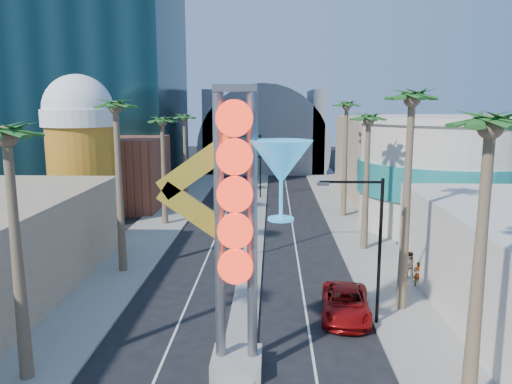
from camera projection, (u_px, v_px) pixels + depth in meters
The scene contains 24 objects.
sidewalk_west at pixel (171, 213), 54.03m from camera, with size 5.00×100.00×0.15m, color gray.
sidewalk_east at pixel (347, 214), 53.40m from camera, with size 5.00×100.00×0.15m, color gray.
median at pixel (259, 208), 56.67m from camera, with size 1.60×84.00×0.15m, color gray.
hotel_tower at pixel (98, 3), 66.79m from camera, with size 20.00×20.00×50.00m, color black.
brick_filler_west at pixel (118, 173), 56.51m from camera, with size 10.00×10.00×8.00m, color brown.
filler_east at pixel (383, 156), 65.10m from camera, with size 10.00×20.00×10.00m, color #A08167.
beer_mug at pixel (80, 145), 48.00m from camera, with size 7.00×7.00×14.50m.
turquoise_building at pixel (446, 173), 47.28m from camera, with size 16.60×16.60×10.60m.
canopy at pixel (264, 145), 89.37m from camera, with size 22.00×16.00×22.00m.
neon_sign at pixel (255, 212), 20.90m from camera, with size 6.53×2.60×12.55m.
streetlight_0 at pixel (260, 195), 38.09m from camera, with size 3.79×0.25×8.00m.
streetlight_1 at pixel (256, 160), 61.74m from camera, with size 3.79×0.25×8.00m.
streetlight_2 at pixel (371, 238), 26.09m from camera, with size 3.45×0.25×8.00m.
palm_0 at pixel (8, 151), 19.82m from camera, with size 2.40×2.40×11.70m.
palm_1 at pixel (116, 118), 33.43m from camera, with size 2.40×2.40×12.70m.
palm_2 at pixel (162, 128), 47.44m from camera, with size 2.40×2.40×11.20m.
palm_3 at pixel (184, 123), 59.25m from camera, with size 2.40×2.40×11.20m.
palm_4 at pixel (489, 145), 17.17m from camera, with size 2.40×2.40×12.20m.
palm_5 at pixel (411, 113), 26.85m from camera, with size 2.40×2.40×13.20m.
palm_6 at pixel (368, 127), 38.89m from camera, with size 2.40×2.40×11.70m.
palm_7 at pixel (347, 113), 50.54m from camera, with size 2.40×2.40×12.70m.
red_pickup at pixel (346, 303), 27.81m from camera, with size 2.61×5.66×1.57m, color #9B0B0C.
pedestrian_a at pixel (418, 274), 32.10m from camera, with size 0.58×0.38×1.60m, color gray.
pedestrian_b at pixel (409, 265), 33.67m from camera, with size 0.87×0.68×1.79m, color gray.
Camera 1 is at (1.55, -17.45, 11.80)m, focal length 35.00 mm.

